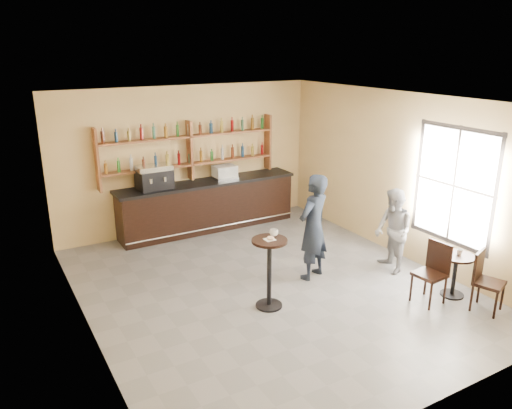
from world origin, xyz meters
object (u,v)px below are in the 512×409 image
pastry_case (225,172)px  cafe_table (454,275)px  chair_south (489,283)px  espresso_machine (154,177)px  pedestal_table (269,274)px  chair_west (430,274)px  patron_second (393,231)px  bar_counter (208,205)px  man_main (313,227)px

pastry_case → cafe_table: 5.34m
chair_south → pastry_case: bearing=88.4°
espresso_machine → cafe_table: (3.43, -4.95, -1.01)m
pedestal_table → chair_west: 2.60m
pastry_case → patron_second: 4.06m
bar_counter → cafe_table: bearing=-65.8°
pedestal_table → man_main: bearing=23.5°
espresso_machine → man_main: bearing=-65.7°
bar_counter → chair_west: 5.18m
bar_counter → cafe_table: size_ratio=5.64×
bar_counter → pastry_case: 0.84m
pedestal_table → patron_second: (2.66, 0.02, 0.20)m
pastry_case → man_main: man_main is taller
cafe_table → chair_south: 0.61m
espresso_machine → chair_south: size_ratio=0.73×
man_main → pastry_case: bearing=-107.8°
pastry_case → cafe_table: pastry_case is taller
pastry_case → chair_west: 5.11m
pedestal_table → chair_west: (2.31, -1.17, -0.07)m
bar_counter → man_main: (0.59, -3.19, 0.40)m
espresso_machine → pedestal_table: bearing=-86.4°
chair_west → man_main: bearing=-152.9°
patron_second → chair_west: bearing=-0.5°
pedestal_table → cafe_table: bearing=-23.1°
espresso_machine → pastry_case: bearing=-5.0°
bar_counter → pedestal_table: size_ratio=3.58×
bar_counter → patron_second: size_ratio=2.64×
chair_west → chair_south: bearing=37.4°
espresso_machine → chair_west: 5.75m
bar_counter → chair_west: bearing=-71.2°
chair_west → patron_second: patron_second is taller
bar_counter → pedestal_table: 3.78m
chair_south → cafe_table: bearing=74.8°
pedestal_table → patron_second: patron_second is taller
espresso_machine → man_main: man_main is taller
chair_west → chair_south: (0.60, -0.65, -0.02)m
pastry_case → chair_west: bearing=-73.0°
espresso_machine → pastry_case: 1.65m
pastry_case → chair_west: pastry_case is taller
patron_second → pedestal_table: bearing=-74.1°
espresso_machine → patron_second: espresso_machine is taller
pedestal_table → bar_counter: bearing=80.2°
man_main → patron_second: 1.53m
man_main → chair_south: size_ratio=1.97×
bar_counter → man_main: 3.27m
pastry_case → espresso_machine: bearing=-177.2°
bar_counter → espresso_machine: espresso_machine is taller
pastry_case → cafe_table: size_ratio=0.69×
man_main → espresso_machine: bearing=-81.2°
bar_counter → chair_west: bar_counter is taller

